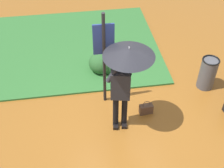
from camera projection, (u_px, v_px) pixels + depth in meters
name	position (u px, v px, depth m)	size (l,w,h in m)	color
ground_plane	(123.00, 122.00, 6.62)	(18.00, 18.00, 0.00)	brown
grass_verge	(74.00, 46.00, 8.73)	(4.80, 4.00, 0.05)	#2D662D
person_with_umbrella	(125.00, 69.00, 5.54)	(0.96, 0.96, 2.04)	black
info_sign_post	(104.00, 50.00, 6.17)	(0.44, 0.07, 2.30)	black
handbag	(146.00, 109.00, 6.74)	(0.31, 0.17, 0.37)	#4C3323
trash_bin	(208.00, 73.00, 7.21)	(0.42, 0.42, 0.83)	#4C4C51
shrub_cluster	(102.00, 64.00, 7.74)	(0.69, 0.63, 0.56)	#285628
leaf_pile_near_person	(141.00, 61.00, 8.14)	(0.54, 0.43, 0.12)	#A86023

